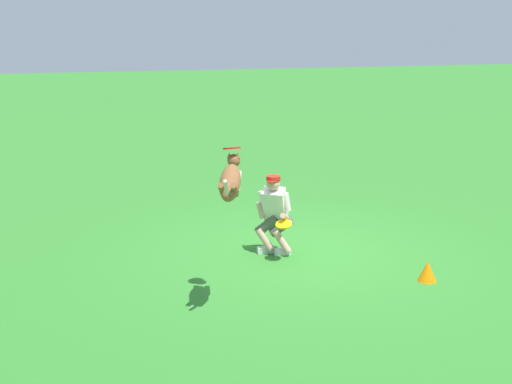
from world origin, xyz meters
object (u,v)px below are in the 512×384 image
at_px(frisbee_held, 284,224).
at_px(person, 274,212).
at_px(frisbee_flying, 232,148).
at_px(dog, 231,181).
at_px(training_cone, 427,271).

bearing_deg(frisbee_held, person, -80.38).
bearing_deg(person, frisbee_flying, -2.13).
distance_m(dog, frisbee_flying, 0.51).
xyz_separation_m(frisbee_flying, frisbee_held, (-0.98, -1.15, -1.46)).
bearing_deg(frisbee_held, training_cone, 148.21).
xyz_separation_m(frisbee_held, training_cone, (-1.85, 1.15, -0.46)).
xyz_separation_m(frisbee_flying, training_cone, (-2.83, -0.01, -1.92)).
distance_m(person, frisbee_flying, 2.25).
height_order(frisbee_flying, frisbee_held, frisbee_flying).
xyz_separation_m(dog, training_cone, (-2.91, -0.39, -1.59)).
height_order(dog, training_cone, dog).
height_order(person, training_cone, person).
bearing_deg(person, frisbee_held, 38.35).
distance_m(person, training_cone, 2.51).
height_order(person, frisbee_held, person).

